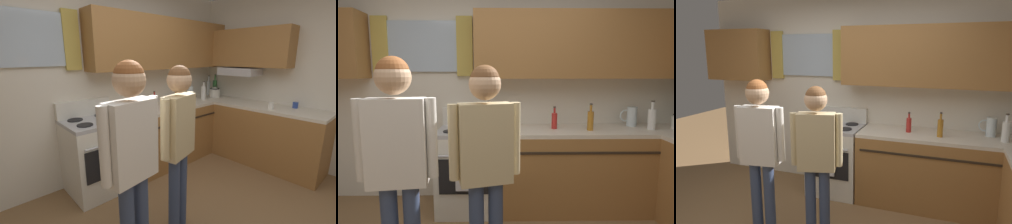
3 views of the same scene
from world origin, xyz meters
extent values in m
cube|color=silver|center=(0.00, 1.90, 1.30)|extent=(4.60, 0.10, 2.60)
cube|color=silver|center=(-0.79, 1.83, 1.80)|extent=(0.78, 0.03, 0.57)
cube|color=gold|center=(-1.27, 1.82, 1.80)|extent=(0.18, 0.04, 0.67)
cube|color=gold|center=(-0.31, 1.82, 1.80)|extent=(0.18, 0.04, 0.67)
cube|color=#9E6B38|center=(-1.85, 1.69, 1.80)|extent=(0.90, 0.32, 0.72)
cube|color=#9E6B38|center=(1.06, 1.69, 1.80)|extent=(2.48, 0.32, 0.72)
cube|color=#9E6B38|center=(1.20, 1.54, 0.43)|extent=(2.20, 0.62, 0.86)
cube|color=beige|center=(1.20, 1.54, 0.88)|extent=(2.20, 0.62, 0.04)
cube|color=#2D2319|center=(1.20, 1.23, 0.72)|extent=(2.08, 0.01, 0.02)
cube|color=silver|center=(-0.25, 1.54, 0.43)|extent=(0.66, 0.62, 0.86)
cube|color=black|center=(-0.25, 1.23, 0.48)|extent=(0.54, 0.01, 0.36)
cylinder|color=#ADADB2|center=(-0.25, 1.20, 0.70)|extent=(0.54, 0.02, 0.02)
cube|color=#ADADB2|center=(-0.25, 1.54, 0.88)|extent=(0.66, 0.62, 0.04)
cube|color=silver|center=(-0.25, 1.81, 1.00)|extent=(0.66, 0.08, 0.20)
cylinder|color=black|center=(-0.41, 1.40, 0.91)|extent=(0.17, 0.17, 0.01)
cylinder|color=black|center=(-0.08, 1.40, 0.91)|extent=(0.17, 0.17, 0.01)
cylinder|color=black|center=(-0.41, 1.68, 0.91)|extent=(0.17, 0.17, 0.01)
cylinder|color=black|center=(-0.08, 1.68, 0.91)|extent=(0.17, 0.17, 0.01)
cube|color=silver|center=(-0.25, 1.19, 0.52)|extent=(0.20, 0.02, 0.34)
cylinder|color=white|center=(1.72, 1.49, 1.01)|extent=(0.08, 0.08, 0.22)
cylinder|color=white|center=(1.72, 1.49, 1.16)|extent=(0.03, 0.03, 0.08)
cylinder|color=#3F382D|center=(1.72, 1.49, 1.21)|extent=(0.03, 0.03, 0.02)
cylinder|color=#B27223|center=(1.05, 1.46, 1.00)|extent=(0.06, 0.06, 0.20)
cylinder|color=#B27223|center=(1.05, 1.46, 1.14)|extent=(0.02, 0.02, 0.07)
cylinder|color=#3F382D|center=(1.05, 1.46, 1.18)|extent=(0.03, 0.03, 0.02)
cylinder|color=red|center=(0.68, 1.55, 0.99)|extent=(0.06, 0.06, 0.17)
cylinder|color=red|center=(0.68, 1.55, 1.10)|extent=(0.02, 0.02, 0.06)
cylinder|color=#3F382D|center=(0.68, 1.55, 1.14)|extent=(0.03, 0.03, 0.02)
cylinder|color=silver|center=(1.59, 1.69, 1.01)|extent=(0.11, 0.11, 0.22)
torus|color=silver|center=(1.52, 1.69, 1.02)|extent=(0.14, 0.02, 0.14)
cylinder|color=#38476B|center=(-0.48, 0.31, 0.40)|extent=(0.11, 0.11, 0.79)
cylinder|color=#38476B|center=(-0.62, 0.29, 0.40)|extent=(0.11, 0.11, 0.79)
cube|color=white|center=(-0.55, 0.30, 1.07)|extent=(0.38, 0.20, 0.56)
cylinder|color=white|center=(-0.34, 0.33, 1.09)|extent=(0.07, 0.07, 0.52)
cylinder|color=white|center=(-0.77, 0.27, 1.09)|extent=(0.07, 0.07, 0.52)
sphere|color=#DBAD84|center=(-0.55, 0.30, 1.48)|extent=(0.22, 0.22, 0.22)
sphere|color=brown|center=(-0.55, 0.30, 1.51)|extent=(0.20, 0.20, 0.20)
cylinder|color=#38476B|center=(0.06, 0.41, 0.38)|extent=(0.10, 0.10, 0.77)
cylinder|color=#38476B|center=(-0.07, 0.38, 0.38)|extent=(0.10, 0.10, 0.77)
cube|color=#D1BC8C|center=(0.00, 0.40, 1.04)|extent=(0.38, 0.24, 0.54)
cylinder|color=#D1BC8C|center=(0.20, 0.45, 1.06)|extent=(0.07, 0.07, 0.50)
cylinder|color=#D1BC8C|center=(-0.20, 0.34, 1.06)|extent=(0.07, 0.07, 0.50)
sphere|color=#DBAD84|center=(0.00, 0.40, 1.43)|extent=(0.21, 0.21, 0.21)
sphere|color=brown|center=(0.00, 0.40, 1.46)|extent=(0.19, 0.19, 0.19)
camera|label=1|loc=(-1.35, -0.93, 1.63)|focal=24.39mm
camera|label=2|loc=(0.11, -1.40, 1.51)|focal=29.53mm
camera|label=3|loc=(1.18, -2.08, 1.88)|focal=32.83mm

